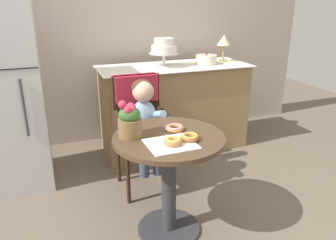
{
  "coord_description": "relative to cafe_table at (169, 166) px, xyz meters",
  "views": [
    {
      "loc": [
        -0.68,
        -1.8,
        1.53
      ],
      "look_at": [
        0.05,
        0.15,
        0.77
      ],
      "focal_mm": 35.11,
      "sensor_mm": 36.0,
      "label": 1
    }
  ],
  "objects": [
    {
      "name": "back_wall",
      "position": [
        0.0,
        1.85,
        0.84
      ],
      "size": [
        4.8,
        0.1,
        2.7
      ],
      "primitive_type": "cube",
      "color": "#B2A393",
      "rests_on": "ground"
    },
    {
      "name": "tiered_cake_stand",
      "position": [
        0.44,
        1.3,
        0.58
      ],
      "size": [
        0.3,
        0.3,
        0.28
      ],
      "color": "silver",
      "rests_on": "display_counter"
    },
    {
      "name": "table_lamp",
      "position": [
        1.14,
        1.35,
        0.61
      ],
      "size": [
        0.15,
        0.15,
        0.28
      ],
      "color": "#B28C47",
      "rests_on": "display_counter"
    },
    {
      "name": "paper_napkin",
      "position": [
        -0.03,
        -0.12,
        0.21
      ],
      "size": [
        0.3,
        0.26,
        0.0
      ],
      "primitive_type": "cube",
      "rotation": [
        0.0,
        0.0,
        0.03
      ],
      "color": "white",
      "rests_on": "cafe_table"
    },
    {
      "name": "round_layer_cake",
      "position": [
        0.9,
        1.28,
        0.44
      ],
      "size": [
        0.22,
        0.22,
        0.12
      ],
      "color": "beige",
      "rests_on": "display_counter"
    },
    {
      "name": "seated_child",
      "position": [
        -0.0,
        0.54,
        0.17
      ],
      "size": [
        0.27,
        0.32,
        0.73
      ],
      "color": "#8CADCC",
      "rests_on": "ground"
    },
    {
      "name": "donut_mid",
      "position": [
        -0.02,
        -0.14,
        0.24
      ],
      "size": [
        0.11,
        0.11,
        0.04
      ],
      "color": "#AD7542",
      "rests_on": "cafe_table"
    },
    {
      "name": "flower_vase",
      "position": [
        -0.23,
        0.08,
        0.32
      ],
      "size": [
        0.15,
        0.16,
        0.24
      ],
      "color": "brown",
      "rests_on": "cafe_table"
    },
    {
      "name": "donut_side",
      "position": [
        0.1,
        -0.11,
        0.23
      ],
      "size": [
        0.12,
        0.12,
        0.04
      ],
      "color": "#936033",
      "rests_on": "cafe_table"
    },
    {
      "name": "cafe_table",
      "position": [
        0.0,
        0.0,
        0.0
      ],
      "size": [
        0.72,
        0.72,
        0.72
      ],
      "color": "#4C3826",
      "rests_on": "ground"
    },
    {
      "name": "display_counter",
      "position": [
        0.55,
        1.3,
        -0.05
      ],
      "size": [
        1.56,
        0.62,
        0.9
      ],
      "color": "#93754C",
      "rests_on": "ground"
    },
    {
      "name": "ground_plane",
      "position": [
        0.0,
        0.0,
        -0.51
      ],
      "size": [
        8.0,
        8.0,
        0.0
      ],
      "primitive_type": "plane",
      "color": "#6B5B4C"
    },
    {
      "name": "refrigerator",
      "position": [
        -1.05,
        1.1,
        0.34
      ],
      "size": [
        0.64,
        0.63,
        1.7
      ],
      "color": "silver",
      "rests_on": "ground"
    },
    {
      "name": "wicker_chair",
      "position": [
        -0.0,
        0.69,
        0.13
      ],
      "size": [
        0.42,
        0.45,
        0.95
      ],
      "rotation": [
        0.0,
        0.0,
        0.0
      ],
      "color": "#332114",
      "rests_on": "ground"
    },
    {
      "name": "donut_front",
      "position": [
        0.07,
        0.07,
        0.23
      ],
      "size": [
        0.13,
        0.13,
        0.04
      ],
      "color": "#AD7542",
      "rests_on": "cafe_table"
    }
  ]
}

